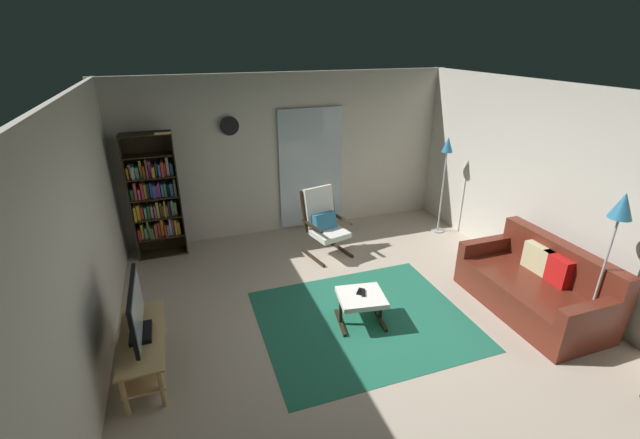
{
  "coord_description": "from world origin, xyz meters",
  "views": [
    {
      "loc": [
        -1.77,
        -3.67,
        3.1
      ],
      "look_at": [
        -0.17,
        0.89,
        0.99
      ],
      "focal_mm": 23.65,
      "sensor_mm": 36.0,
      "label": 1
    }
  ],
  "objects_px": {
    "floor_lamp_by_shelf": "(446,159)",
    "lounge_armchair": "(324,221)",
    "television": "(137,312)",
    "cell_phone": "(360,291)",
    "ottoman": "(361,300)",
    "tv_stand": "(144,348)",
    "bookshelf_near_tv": "(155,198)",
    "tv_remote": "(363,293)",
    "floor_lamp_by_sofa": "(619,219)",
    "wall_clock": "(229,126)",
    "leather_sofa": "(536,287)"
  },
  "relations": [
    {
      "from": "bookshelf_near_tv",
      "to": "floor_lamp_by_shelf",
      "type": "distance_m",
      "value": 4.56
    },
    {
      "from": "tv_stand",
      "to": "ottoman",
      "type": "relative_size",
      "value": 1.94
    },
    {
      "from": "television",
      "to": "wall_clock",
      "type": "relative_size",
      "value": 3.01
    },
    {
      "from": "leather_sofa",
      "to": "tv_remote",
      "type": "distance_m",
      "value": 2.13
    },
    {
      "from": "ottoman",
      "to": "floor_lamp_by_sofa",
      "type": "height_order",
      "value": "floor_lamp_by_sofa"
    },
    {
      "from": "tv_stand",
      "to": "wall_clock",
      "type": "relative_size",
      "value": 3.94
    },
    {
      "from": "television",
      "to": "wall_clock",
      "type": "distance_m",
      "value": 3.34
    },
    {
      "from": "floor_lamp_by_sofa",
      "to": "bookshelf_near_tv",
      "type": "bearing_deg",
      "value": 140.87
    },
    {
      "from": "wall_clock",
      "to": "floor_lamp_by_sofa",
      "type": "bearing_deg",
      "value": -49.74
    },
    {
      "from": "tv_remote",
      "to": "floor_lamp_by_sofa",
      "type": "xyz_separation_m",
      "value": [
        2.25,
        -1.06,
        1.04
      ]
    },
    {
      "from": "floor_lamp_by_shelf",
      "to": "lounge_armchair",
      "type": "bearing_deg",
      "value": -177.88
    },
    {
      "from": "cell_phone",
      "to": "leather_sofa",
      "type": "bearing_deg",
      "value": 24.88
    },
    {
      "from": "wall_clock",
      "to": "floor_lamp_by_shelf",
      "type": "bearing_deg",
      "value": -15.84
    },
    {
      "from": "television",
      "to": "leather_sofa",
      "type": "bearing_deg",
      "value": -5.56
    },
    {
      "from": "tv_stand",
      "to": "bookshelf_near_tv",
      "type": "bearing_deg",
      "value": 86.34
    },
    {
      "from": "tv_remote",
      "to": "wall_clock",
      "type": "distance_m",
      "value": 3.31
    },
    {
      "from": "leather_sofa",
      "to": "cell_phone",
      "type": "distance_m",
      "value": 2.16
    },
    {
      "from": "leather_sofa",
      "to": "lounge_armchair",
      "type": "bearing_deg",
      "value": 130.68
    },
    {
      "from": "bookshelf_near_tv",
      "to": "tv_remote",
      "type": "relative_size",
      "value": 13.0
    },
    {
      "from": "leather_sofa",
      "to": "ottoman",
      "type": "xyz_separation_m",
      "value": [
        -2.12,
        0.45,
        0.01
      ]
    },
    {
      "from": "ottoman",
      "to": "wall_clock",
      "type": "height_order",
      "value": "wall_clock"
    },
    {
      "from": "cell_phone",
      "to": "lounge_armchair",
      "type": "bearing_deg",
      "value": 122.85
    },
    {
      "from": "tv_remote",
      "to": "leather_sofa",
      "type": "bearing_deg",
      "value": 11.19
    },
    {
      "from": "ottoman",
      "to": "tv_remote",
      "type": "xyz_separation_m",
      "value": [
        0.04,
        0.02,
        0.08
      ]
    },
    {
      "from": "tv_stand",
      "to": "television",
      "type": "relative_size",
      "value": 1.31
    },
    {
      "from": "television",
      "to": "cell_phone",
      "type": "xyz_separation_m",
      "value": [
        2.35,
        0.08,
        -0.33
      ]
    },
    {
      "from": "ottoman",
      "to": "wall_clock",
      "type": "distance_m",
      "value": 3.35
    },
    {
      "from": "lounge_armchair",
      "to": "cell_phone",
      "type": "relative_size",
      "value": 7.3
    },
    {
      "from": "television",
      "to": "tv_stand",
      "type": "bearing_deg",
      "value": -122.66
    },
    {
      "from": "tv_remote",
      "to": "floor_lamp_by_sofa",
      "type": "bearing_deg",
      "value": -1.46
    },
    {
      "from": "tv_stand",
      "to": "floor_lamp_by_shelf",
      "type": "bearing_deg",
      "value": 22.14
    },
    {
      "from": "lounge_armchair",
      "to": "floor_lamp_by_sofa",
      "type": "distance_m",
      "value": 3.64
    },
    {
      "from": "floor_lamp_by_shelf",
      "to": "wall_clock",
      "type": "xyz_separation_m",
      "value": [
        -3.28,
        0.93,
        0.56
      ]
    },
    {
      "from": "television",
      "to": "bookshelf_near_tv",
      "type": "bearing_deg",
      "value": 86.39
    },
    {
      "from": "bookshelf_near_tv",
      "to": "leather_sofa",
      "type": "height_order",
      "value": "bookshelf_near_tv"
    },
    {
      "from": "television",
      "to": "floor_lamp_by_shelf",
      "type": "bearing_deg",
      "value": 22.11
    },
    {
      "from": "television",
      "to": "cell_phone",
      "type": "relative_size",
      "value": 6.23
    },
    {
      "from": "wall_clock",
      "to": "cell_phone",
      "type": "bearing_deg",
      "value": -70.18
    },
    {
      "from": "tv_remote",
      "to": "floor_lamp_by_sofa",
      "type": "distance_m",
      "value": 2.7
    },
    {
      "from": "cell_phone",
      "to": "floor_lamp_by_sofa",
      "type": "relative_size",
      "value": 0.08
    },
    {
      "from": "cell_phone",
      "to": "floor_lamp_by_shelf",
      "type": "bearing_deg",
      "value": 76.84
    },
    {
      "from": "floor_lamp_by_sofa",
      "to": "lounge_armchair",
      "type": "bearing_deg",
      "value": 126.47
    },
    {
      "from": "tv_stand",
      "to": "tv_remote",
      "type": "relative_size",
      "value": 7.93
    },
    {
      "from": "floor_lamp_by_shelf",
      "to": "wall_clock",
      "type": "bearing_deg",
      "value": 164.16
    },
    {
      "from": "tv_remote",
      "to": "ottoman",
      "type": "bearing_deg",
      "value": -125.07
    },
    {
      "from": "bookshelf_near_tv",
      "to": "cell_phone",
      "type": "height_order",
      "value": "bookshelf_near_tv"
    },
    {
      "from": "tv_stand",
      "to": "wall_clock",
      "type": "distance_m",
      "value": 3.5
    },
    {
      "from": "bookshelf_near_tv",
      "to": "wall_clock",
      "type": "xyz_separation_m",
      "value": [
        1.2,
        0.22,
        0.94
      ]
    },
    {
      "from": "ottoman",
      "to": "wall_clock",
      "type": "relative_size",
      "value": 2.03
    },
    {
      "from": "ottoman",
      "to": "cell_phone",
      "type": "xyz_separation_m",
      "value": [
        0.02,
        0.06,
        0.07
      ]
    }
  ]
}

